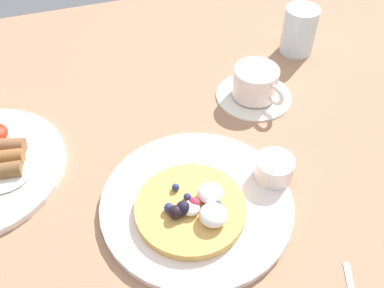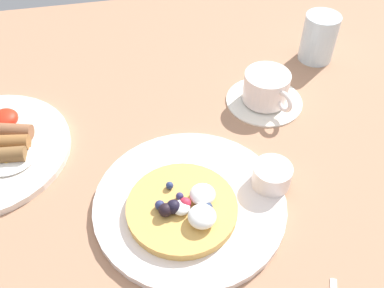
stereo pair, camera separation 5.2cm
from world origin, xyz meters
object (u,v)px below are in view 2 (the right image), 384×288
at_px(pancake_plate, 190,203).
at_px(water_glass, 319,38).
at_px(coffee_saucer, 264,100).
at_px(syrup_ramekin, 272,175).
at_px(coffee_cup, 267,87).

distance_m(pancake_plate, water_glass, 0.44).
height_order(pancake_plate, coffee_saucer, pancake_plate).
relative_size(coffee_saucer, water_glass, 1.46).
distance_m(pancake_plate, coffee_saucer, 0.27).
distance_m(syrup_ramekin, coffee_cup, 0.20).
relative_size(pancake_plate, coffee_cup, 2.57).
relative_size(pancake_plate, syrup_ramekin, 4.84).
bearing_deg(coffee_saucer, syrup_ramekin, -105.92).
height_order(pancake_plate, coffee_cup, coffee_cup).
distance_m(syrup_ramekin, coffee_saucer, 0.20).
xyz_separation_m(coffee_saucer, coffee_cup, (0.00, -0.00, 0.03)).
height_order(pancake_plate, water_glass, water_glass).
relative_size(pancake_plate, coffee_saucer, 2.01).
bearing_deg(coffee_saucer, water_glass, 37.69).
xyz_separation_m(coffee_cup, water_glass, (0.14, 0.11, 0.01)).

